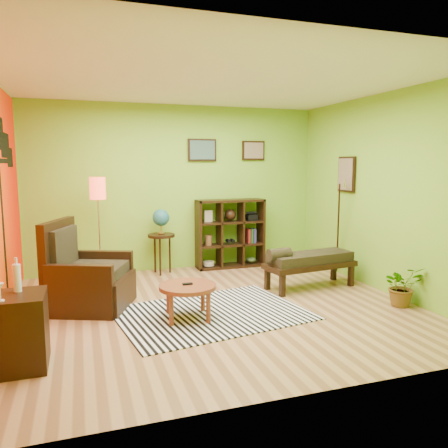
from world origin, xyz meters
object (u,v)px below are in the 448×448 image
object	(u,v)px
potted_plant	(402,290)
cube_shelf	(231,233)
coffee_table	(188,289)
floor_lamp	(98,198)
bench	(308,261)
globe_table	(161,225)
armchair	(86,281)
side_cabinet	(13,332)

from	to	relation	value
potted_plant	cube_shelf	bearing A→B (deg)	117.08
coffee_table	floor_lamp	bearing A→B (deg)	115.12
bench	globe_table	bearing A→B (deg)	141.18
armchair	floor_lamp	xyz separation A→B (m)	(0.23, 1.11, 0.97)
side_cabinet	coffee_table	bearing A→B (deg)	22.73
side_cabinet	cube_shelf	xyz separation A→B (m)	(3.11, 3.05, 0.26)
floor_lamp	bench	size ratio (longest dim) A/B	1.13
globe_table	bench	world-z (taller)	globe_table
globe_table	cube_shelf	xyz separation A→B (m)	(1.25, 0.09, -0.22)
coffee_table	cube_shelf	distance (m)	2.68
cube_shelf	bench	size ratio (longest dim) A/B	0.84
armchair	floor_lamp	bearing A→B (deg)	78.41
coffee_table	floor_lamp	world-z (taller)	floor_lamp
floor_lamp	potted_plant	bearing A→B (deg)	-32.57
floor_lamp	bench	bearing A→B (deg)	-22.89
coffee_table	bench	world-z (taller)	bench
coffee_table	bench	distance (m)	2.10
side_cabinet	floor_lamp	distance (m)	2.96
coffee_table	side_cabinet	world-z (taller)	side_cabinet
armchair	potted_plant	world-z (taller)	armchair
globe_table	cube_shelf	distance (m)	1.27
potted_plant	coffee_table	bearing A→B (deg)	171.68
coffee_table	potted_plant	world-z (taller)	coffee_table
coffee_table	globe_table	bearing A→B (deg)	87.62
floor_lamp	bench	distance (m)	3.25
potted_plant	floor_lamp	bearing A→B (deg)	147.43
potted_plant	bench	bearing A→B (deg)	124.27
side_cabinet	cube_shelf	world-z (taller)	cube_shelf
armchair	side_cabinet	size ratio (longest dim) A/B	1.20
cube_shelf	side_cabinet	bearing A→B (deg)	-135.56
cube_shelf	bench	bearing A→B (deg)	-68.46
floor_lamp	cube_shelf	world-z (taller)	floor_lamp
armchair	bench	bearing A→B (deg)	-1.94
potted_plant	globe_table	bearing A→B (deg)	135.18
globe_table	cube_shelf	world-z (taller)	cube_shelf
side_cabinet	globe_table	xyz separation A→B (m)	(1.86, 2.96, 0.48)
coffee_table	armchair	distance (m)	1.39
globe_table	potted_plant	world-z (taller)	globe_table
armchair	side_cabinet	world-z (taller)	armchair
bench	potted_plant	world-z (taller)	bench
bench	side_cabinet	bearing A→B (deg)	-158.91
potted_plant	side_cabinet	bearing A→B (deg)	-175.64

